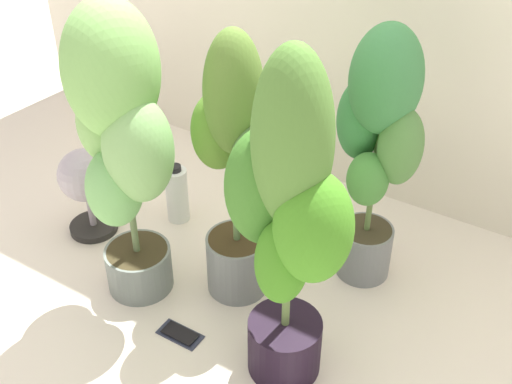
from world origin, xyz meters
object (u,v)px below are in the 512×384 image
Objects in this scene: potted_plant_front_right at (288,215)px; floor_fan at (85,181)px; cell_phone at (180,334)px; potted_plant_front_left at (121,135)px; nutrient_bottle at (177,194)px; potted_plant_center at (234,165)px; potted_plant_back_right at (377,139)px.

potted_plant_front_right reaches higher than floor_fan.
potted_plant_front_right is 7.14× the size of cell_phone.
potted_plant_front_left is 4.16× the size of nutrient_bottle.
potted_plant_center is at bearing -25.98° from nutrient_bottle.
floor_fan is at bearing -176.99° from potted_plant_center.
cell_phone is at bearing -52.46° from nutrient_bottle.
cell_phone is (-0.33, -0.07, -0.57)m from potted_plant_front_right.
potted_plant_front_left is 0.54m from floor_fan.
cell_phone is at bearing -95.87° from potted_plant_center.
potted_plant_front_right is at bearing 132.48° from floor_fan.
potted_plant_front_right is 0.66m from cell_phone.
potted_plant_back_right is 0.85m from nutrient_bottle.
potted_plant_front_right is 0.51m from potted_plant_back_right.
potted_plant_front_left is at bearing -146.79° from potted_plant_center.
potted_plant_back_right is 3.75× the size of nutrient_bottle.
potted_plant_front_left reaches higher than nutrient_bottle.
floor_fan is at bearing -135.74° from nutrient_bottle.
potted_plant_front_left is 2.91× the size of floor_fan.
cell_phone is 0.69m from floor_fan.
potted_plant_center is 6.42× the size of cell_phone.
potted_plant_center is 0.58m from nutrient_bottle.
nutrient_bottle is at bearing -142.54° from cell_phone.
potted_plant_front_right is 4.25× the size of nutrient_bottle.
potted_plant_back_right is (0.33, 0.29, 0.05)m from potted_plant_center.
potted_plant_front_left is (-0.27, -0.18, 0.11)m from potted_plant_center.
floor_fan is 0.34m from nutrient_bottle.
potted_plant_center is at bearing 144.25° from potted_plant_front_right.
cell_phone is at bearing -23.63° from potted_plant_front_left.
potted_plant_front_right reaches higher than cell_phone.
potted_plant_center is at bearing 146.78° from floor_fan.
potted_plant_back_right is at bearing 41.00° from potted_plant_center.
potted_plant_center is at bearing -139.00° from potted_plant_back_right.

